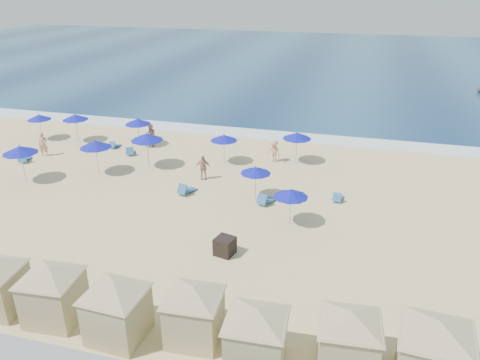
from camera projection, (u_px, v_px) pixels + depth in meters
name	position (u px, v px, depth m)	size (l,w,h in m)	color
ground	(165.00, 212.00, 27.11)	(160.00, 160.00, 0.00)	beige
ocean	(303.00, 60.00, 75.68)	(160.00, 80.00, 0.06)	navy
surf_line	(237.00, 132.00, 40.78)	(160.00, 2.50, 0.08)	white
trash_bin	(225.00, 246.00, 22.89)	(0.89, 0.89, 0.89)	black
cabana_1	(52.00, 286.00, 18.14)	(4.28, 4.28, 2.69)	tan
cabana_2	(116.00, 303.00, 17.21)	(4.28, 4.28, 2.69)	tan
cabana_3	(194.00, 306.00, 17.13)	(4.13, 4.13, 2.59)	tan
cabana_4	(256.00, 330.00, 15.92)	(4.25, 4.25, 2.67)	tan
cabana_5	(349.00, 333.00, 15.77)	(4.26, 4.26, 2.68)	tan
cabana_6	(435.00, 346.00, 15.01)	(4.70, 4.70, 2.96)	tan
umbrella_0	(39.00, 117.00, 38.37)	(1.95, 1.95, 2.22)	#A5A8AD
umbrella_1	(20.00, 150.00, 30.33)	(2.25, 2.25, 2.57)	#A5A8AD
umbrella_2	(75.00, 117.00, 37.86)	(2.10, 2.10, 2.39)	#A5A8AD
umbrella_3	(95.00, 144.00, 31.56)	(2.17, 2.17, 2.47)	#A5A8AD
umbrella_4	(138.00, 121.00, 36.83)	(2.06, 2.06, 2.35)	#A5A8AD
umbrella_5	(147.00, 137.00, 32.59)	(2.30, 2.30, 2.62)	#A5A8AD
umbrella_6	(224.00, 138.00, 33.43)	(1.98, 1.98, 2.26)	#A5A8AD
umbrella_7	(256.00, 170.00, 28.12)	(1.87, 1.87, 2.13)	#A5A8AD
umbrella_8	(297.00, 136.00, 33.48)	(2.10, 2.10, 2.39)	#A5A8AD
umbrella_9	(291.00, 193.00, 25.06)	(1.91, 1.91, 2.17)	#A5A8AD
beach_chair_0	(24.00, 158.00, 34.36)	(1.06, 1.48, 0.75)	#295E98
beach_chair_1	(114.00, 145.00, 37.17)	(0.59, 1.17, 0.62)	#295E98
beach_chair_2	(130.00, 152.00, 35.73)	(0.98, 1.37, 0.69)	#295E98
beach_chair_3	(186.00, 190.00, 29.34)	(1.01, 1.52, 0.77)	#295E98
beach_chair_4	(265.00, 200.00, 28.03)	(1.10, 1.52, 0.76)	#295E98
beach_chair_5	(338.00, 197.00, 28.41)	(0.69, 1.22, 0.63)	#295E98
beachgoer_0	(43.00, 145.00, 35.21)	(0.66, 0.44, 1.82)	tan
beachgoer_1	(151.00, 135.00, 37.21)	(0.90, 0.70, 1.85)	tan
beachgoer_2	(203.00, 167.00, 31.16)	(1.00, 0.42, 1.71)	tan
beachgoer_3	(274.00, 151.00, 34.14)	(1.05, 0.61, 1.63)	tan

